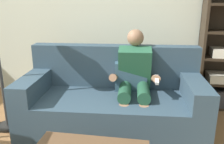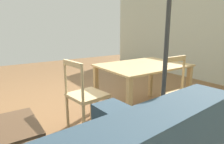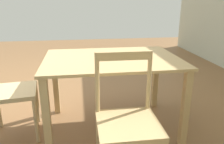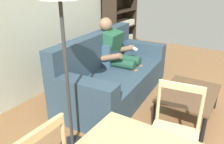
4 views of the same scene
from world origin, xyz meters
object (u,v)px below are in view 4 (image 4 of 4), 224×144
Objects in this scene: coffee_table at (189,95)px; tv_remote at (187,88)px; dining_chair_facing_couch at (173,136)px; floor_lamp at (60,5)px; person_lounging at (117,54)px; bookshelf at (119,28)px; couch at (112,75)px.

tv_remote is (0.09, 0.06, 0.06)m from coffee_table.
dining_chair_facing_couch is 0.50× the size of floor_lamp.
dining_chair_facing_couch is (-1.36, -1.40, -0.16)m from person_lounging.
tv_remote is at bearing -32.56° from floor_lamp.
dining_chair_facing_couch is at bearing -79.79° from floor_lamp.
coffee_table is 1.04× the size of dining_chair_facing_couch.
bookshelf is at bearing 51.48° from coffee_table.
floor_lamp reaches higher than coffee_table.
person_lounging reaches higher than dining_chair_facing_couch.
bookshelf is at bearing 27.13° from couch.
coffee_table is 0.51× the size of floor_lamp.
couch reaches higher than tv_remote.
couch is 0.38m from person_lounging.
coffee_table is 5.54× the size of tv_remote.
dining_chair_facing_couch is (-2.71, -2.16, -0.26)m from bookshelf.
dining_chair_facing_couch is 1.53m from floor_lamp.
bookshelf is at bearing -55.70° from tv_remote.
bookshelf is (1.62, 2.04, 0.39)m from coffee_table.
coffee_table is at bearing -36.05° from floor_lamp.
bookshelf is 2.06× the size of dining_chair_facing_couch.
person_lounging is 1.56m from bookshelf.
couch is 1.74m from dining_chair_facing_couch.
bookshelf reaches higher than floor_lamp.
person_lounging is (0.26, 0.07, 0.27)m from couch.
dining_chair_facing_couch is (-1.18, -0.18, 0.07)m from tv_remote.
person_lounging is at bearing 78.19° from coffee_table.
coffee_table is at bearing -128.52° from bookshelf.
coffee_table is at bearing -90.47° from couch.
dining_chair_facing_couch reaches higher than tv_remote.
dining_chair_facing_couch is at bearing -173.52° from coffee_table.
tv_remote is 0.09× the size of bookshelf.
tv_remote is at bearing -127.78° from bookshelf.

